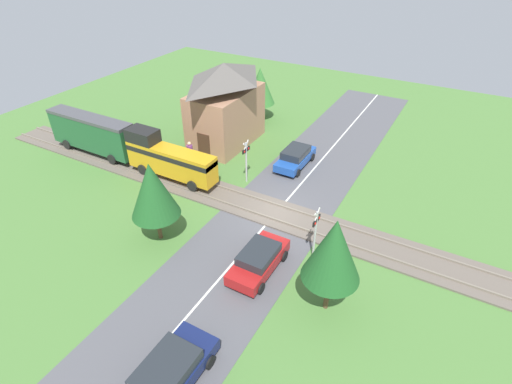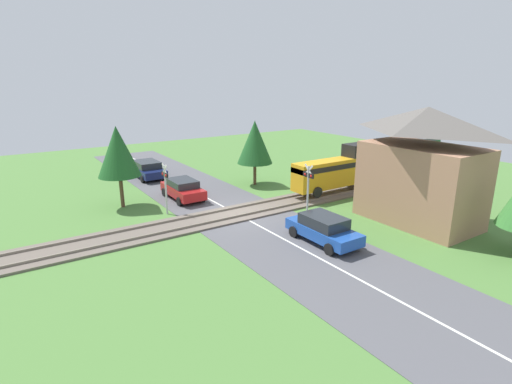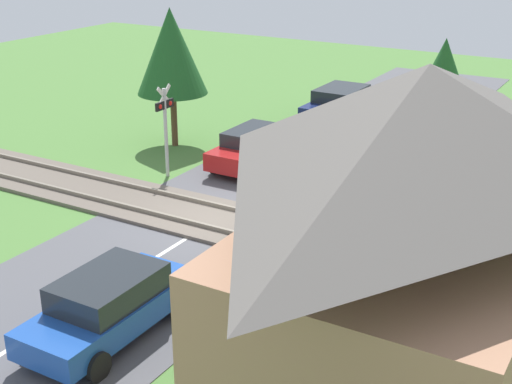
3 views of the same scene
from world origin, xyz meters
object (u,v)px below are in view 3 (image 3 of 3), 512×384
(car_behind_queue, at_px, (341,102))
(pedestrian_by_station, at_px, (496,316))
(car_near_crossing, at_px, (255,147))
(car_far_side, at_px, (110,304))
(crossing_signal_west_approach, at_px, (165,119))
(station_building, at_px, (410,296))
(crossing_signal_east_approach, at_px, (282,209))

(car_behind_queue, height_order, pedestrian_by_station, pedestrian_by_station)
(car_near_crossing, xyz_separation_m, pedestrian_by_station, (7.39, 9.96, 0.08))
(car_far_side, xyz_separation_m, crossing_signal_west_approach, (-8.52, -4.97, 1.27))
(car_behind_queue, bearing_deg, pedestrian_by_station, 34.19)
(car_behind_queue, bearing_deg, station_building, 26.53)
(pedestrian_by_station, bearing_deg, crossing_signal_west_approach, -112.67)
(crossing_signal_west_approach, relative_size, crossing_signal_east_approach, 1.00)
(crossing_signal_east_approach, bearing_deg, car_far_side, -29.70)
(car_far_side, height_order, car_behind_queue, car_far_side)
(car_behind_queue, bearing_deg, crossing_signal_west_approach, -12.22)
(car_near_crossing, height_order, car_behind_queue, car_behind_queue)
(crossing_signal_west_approach, distance_m, station_building, 14.84)
(car_near_crossing, distance_m, car_far_side, 11.25)
(car_far_side, relative_size, station_building, 0.60)
(crossing_signal_west_approach, bearing_deg, pedestrian_by_station, 67.33)
(car_far_side, relative_size, pedestrian_by_station, 2.31)
(car_behind_queue, relative_size, crossing_signal_west_approach, 1.43)
(car_far_side, distance_m, station_building, 7.04)
(car_near_crossing, xyz_separation_m, car_behind_queue, (-7.27, 0.00, 0.01))
(crossing_signal_west_approach, height_order, station_building, station_building)
(car_far_side, distance_m, car_behind_queue, 18.38)
(car_near_crossing, relative_size, car_far_side, 0.98)
(car_near_crossing, bearing_deg, station_building, 39.05)
(car_far_side, bearing_deg, station_building, 83.45)
(car_near_crossing, bearing_deg, car_behind_queue, 180.00)
(car_far_side, distance_m, pedestrian_by_station, 7.89)
(car_far_side, bearing_deg, crossing_signal_west_approach, -149.75)
(car_far_side, distance_m, crossing_signal_west_approach, 9.94)
(car_behind_queue, bearing_deg, crossing_signal_east_approach, 18.92)
(crossing_signal_west_approach, xyz_separation_m, station_building, (9.27, 11.52, 1.19))
(car_behind_queue, xyz_separation_m, station_building, (18.90, 9.44, 2.45))
(car_behind_queue, distance_m, crossing_signal_east_approach, 15.37)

